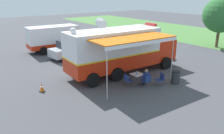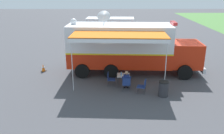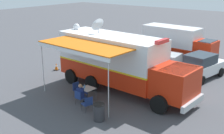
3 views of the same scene
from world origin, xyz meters
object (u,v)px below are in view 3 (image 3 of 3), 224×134
object	(u,v)px
folding_table	(87,89)
seated_responder	(82,93)
folding_chair_beside_table	(77,88)
trash_bin	(99,112)
support_truck	(176,41)
car_behind_truck	(154,54)
folding_chair_at_table	(79,97)
folding_chair_spare_by_truck	(88,103)
traffic_cone	(56,67)
water_bottle	(85,86)
command_truck	(120,61)
car_far_corner	(201,66)

from	to	relation	value
folding_table	seated_responder	xyz separation A→B (m)	(0.61, 0.15, -0.02)
folding_chair_beside_table	trash_bin	world-z (taller)	trash_bin
support_truck	car_behind_truck	bearing A→B (deg)	-3.72
seated_responder	folding_chair_at_table	bearing A→B (deg)	-2.90
folding_chair_spare_by_truck	traffic_cone	bearing A→B (deg)	-119.34
water_bottle	traffic_cone	size ratio (longest dim) A/B	0.39
folding_table	car_behind_truck	distance (m)	8.85
car_behind_truck	traffic_cone	bearing A→B (deg)	-40.79
support_truck	command_truck	bearing A→B (deg)	4.98
command_truck	support_truck	xyz separation A→B (m)	(-9.96, -0.87, -0.56)
folding_chair_at_table	car_far_corner	bearing A→B (deg)	157.41
command_truck	folding_chair_beside_table	distance (m)	3.15
command_truck	seated_responder	world-z (taller)	command_truck
seated_responder	support_truck	bearing A→B (deg)	-178.05
car_behind_truck	car_far_corner	bearing A→B (deg)	78.57
folding_chair_at_table	traffic_cone	world-z (taller)	folding_chair_at_table
folding_chair_beside_table	folding_chair_spare_by_truck	xyz separation A→B (m)	(1.18, 1.94, 0.00)
command_truck	car_far_corner	bearing A→B (deg)	149.78
water_bottle	traffic_cone	bearing A→B (deg)	-116.20
folding_chair_beside_table	traffic_cone	distance (m)	5.64
water_bottle	seated_responder	size ratio (longest dim) A/B	0.18
folding_chair_beside_table	car_far_corner	size ratio (longest dim) A/B	0.20
folding_chair_at_table	support_truck	distance (m)	13.24
folding_chair_spare_by_truck	trash_bin	bearing A→B (deg)	71.29
command_truck	trash_bin	world-z (taller)	command_truck
folding_table	folding_chair_spare_by_truck	bearing A→B (deg)	43.59
command_truck	folding_chair_beside_table	world-z (taller)	command_truck
water_bottle	folding_chair_at_table	distance (m)	0.85
water_bottle	traffic_cone	distance (m)	6.34
seated_responder	traffic_cone	world-z (taller)	seated_responder
folding_chair_at_table	seated_responder	bearing A→B (deg)	177.10
trash_bin	car_far_corner	distance (m)	9.63
command_truck	folding_table	size ratio (longest dim) A/B	11.44
folding_chair_spare_by_truck	car_behind_truck	bearing A→B (deg)	-170.78
folding_table	water_bottle	xyz separation A→B (m)	(0.06, -0.14, 0.16)
water_bottle	support_truck	xyz separation A→B (m)	(-12.47, -0.16, 0.55)
folding_chair_at_table	trash_bin	xyz separation A→B (m)	(0.73, 2.08, -0.06)
folding_chair_beside_table	car_behind_truck	world-z (taller)	car_behind_truck
water_bottle	seated_responder	world-z (taller)	seated_responder
traffic_cone	car_behind_truck	bearing A→B (deg)	139.21
folding_table	folding_chair_beside_table	size ratio (longest dim) A/B	0.96
command_truck	water_bottle	size ratio (longest dim) A/B	42.86
water_bottle	folding_chair_beside_table	distance (m)	0.79
car_far_corner	folding_chair_beside_table	bearing A→B (deg)	-30.30
trash_bin	car_behind_truck	size ratio (longest dim) A/B	0.21
folding_chair_at_table	car_far_corner	xyz separation A→B (m)	(-8.76, 3.65, 0.37)
folding_chair_spare_by_truck	folding_chair_at_table	bearing A→B (deg)	-109.99
folding_chair_beside_table	traffic_cone	xyz separation A→B (m)	(-2.69, -4.95, -0.23)
folding_table	support_truck	bearing A→B (deg)	-178.63
car_behind_truck	car_far_corner	distance (m)	4.40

